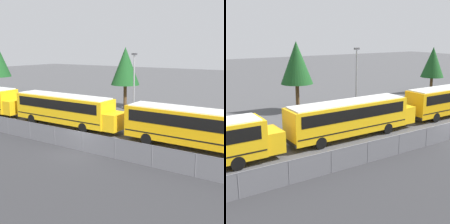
{
  "view_description": "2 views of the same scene",
  "coord_description": "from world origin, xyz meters",
  "views": [
    {
      "loc": [
        15.11,
        -18.42,
        8.09
      ],
      "look_at": [
        -0.44,
        4.82,
        2.32
      ],
      "focal_mm": 50.0,
      "sensor_mm": 36.0,
      "label": 1
    },
    {
      "loc": [
        -22.34,
        -16.19,
        9.0
      ],
      "look_at": [
        -7.68,
        6.09,
        2.27
      ],
      "focal_mm": 50.0,
      "sensor_mm": 36.0,
      "label": 2
    }
  ],
  "objects": [
    {
      "name": "light_pole",
      "position": [
        -1.84,
        11.27,
        4.14
      ],
      "size": [
        0.6,
        0.24,
        7.52
      ],
      "color": "gray",
      "rests_on": "ground_plane"
    },
    {
      "name": "school_bus_1",
      "position": [
        -6.69,
        5.41,
        1.95
      ],
      "size": [
        12.99,
        2.6,
        3.28
      ],
      "color": "yellow",
      "rests_on": "ground_plane"
    },
    {
      "name": "tree_1",
      "position": [
        16.31,
        16.06,
        4.71
      ],
      "size": [
        3.51,
        3.51,
        7.03
      ],
      "color": "#51381E",
      "rests_on": "ground_plane"
    },
    {
      "name": "fence",
      "position": [
        -0.0,
        -0.0,
        0.81
      ],
      "size": [
        67.21,
        0.07,
        1.59
      ],
      "color": "#9EA0A5",
      "rests_on": "ground_plane"
    },
    {
      "name": "ground_plane",
      "position": [
        0.0,
        0.0,
        0.0
      ],
      "size": [
        200.0,
        200.0,
        0.0
      ],
      "primitive_type": "plane",
      "color": "#4C4C4F"
    },
    {
      "name": "tree_0",
      "position": [
        -6.37,
        16.84,
        5.7
      ],
      "size": [
        3.79,
        3.79,
        8.19
      ],
      "color": "#51381E",
      "rests_on": "ground_plane"
    }
  ]
}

